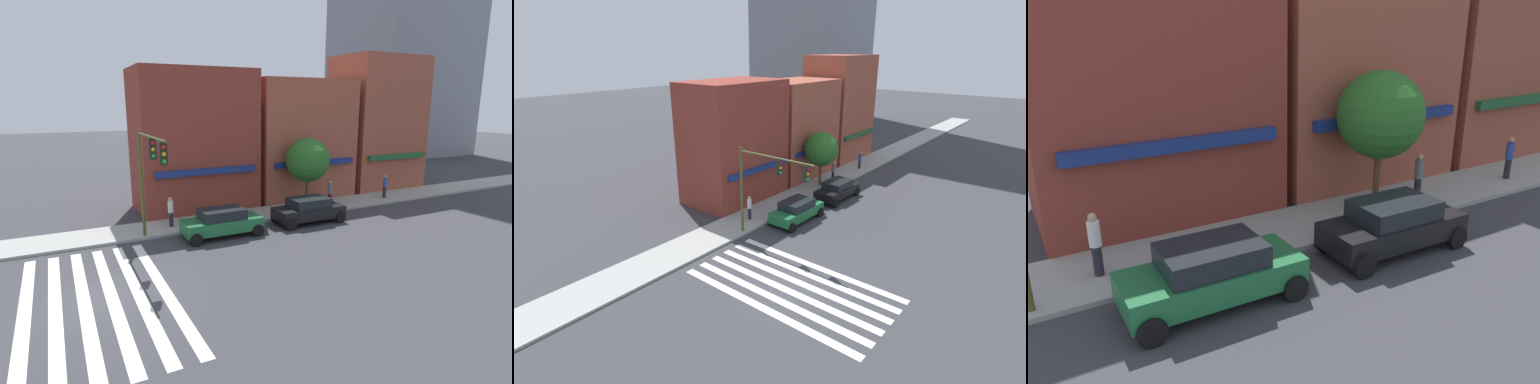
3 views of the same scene
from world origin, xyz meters
TOP-DOWN VIEW (x-y plane):
  - ground_plane at (0.00, 0.00)m, footprint 200.00×200.00m
  - sidewalk_left at (0.00, 7.50)m, footprint 120.00×3.00m
  - crosswalk_stripes at (0.00, 0.00)m, footprint 5.33×10.80m
  - storefront_row at (16.24, 11.49)m, footprint 24.16×5.30m
  - traffic_signal at (3.09, 4.29)m, footprint 0.32×5.65m
  - sedan_green at (7.00, 4.70)m, footprint 4.41×2.02m
  - sedan_black at (12.77, 4.70)m, footprint 4.43×2.02m
  - pedestrian_grey_coat at (16.30, 7.21)m, footprint 0.32×0.32m
  - pedestrian_blue_shirt at (21.49, 7.16)m, footprint 0.32×0.32m
  - pedestrian_white_shirt at (4.84, 7.33)m, footprint 0.32×0.32m
  - street_tree at (14.51, 7.50)m, footprint 3.02×3.02m

SIDE VIEW (x-z plane):
  - ground_plane at x=0.00m, z-range 0.00..0.00m
  - crosswalk_stripes at x=0.00m, z-range 0.00..0.01m
  - sidewalk_left at x=0.00m, z-range 0.00..0.15m
  - sedan_green at x=7.00m, z-range 0.05..1.64m
  - sedan_black at x=12.77m, z-range 0.05..1.64m
  - pedestrian_grey_coat at x=16.30m, z-range 0.19..1.96m
  - pedestrian_blue_shirt at x=21.49m, z-range 0.19..1.96m
  - pedestrian_white_shirt at x=4.84m, z-range 0.19..1.96m
  - street_tree at x=14.51m, z-range 1.05..5.89m
  - traffic_signal at x=3.09m, z-range 1.39..7.33m
  - storefront_row at x=16.24m, z-range -0.60..10.52m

